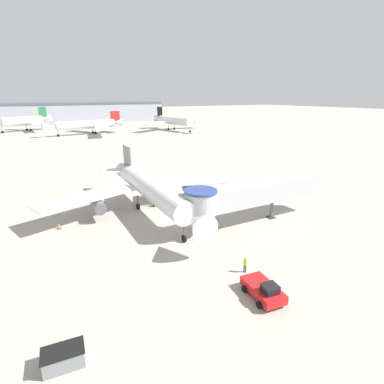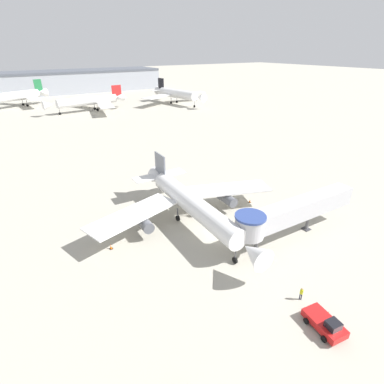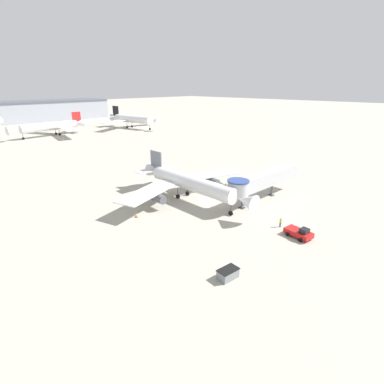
{
  "view_description": "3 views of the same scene",
  "coord_description": "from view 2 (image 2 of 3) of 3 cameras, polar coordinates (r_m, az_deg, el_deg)",
  "views": [
    {
      "loc": [
        -17.87,
        -35.5,
        16.94
      ],
      "look_at": [
        2.14,
        -1.47,
        4.15
      ],
      "focal_mm": 28.0,
      "sensor_mm": 36.0,
      "label": 1
    },
    {
      "loc": [
        -23.68,
        -30.0,
        25.46
      ],
      "look_at": [
        -0.55,
        5.91,
        4.68
      ],
      "focal_mm": 28.0,
      "sensor_mm": 36.0,
      "label": 2
    },
    {
      "loc": [
        -42.81,
        -36.82,
        22.66
      ],
      "look_at": [
        -4.39,
        0.84,
        3.18
      ],
      "focal_mm": 28.0,
      "sensor_mm": 36.0,
      "label": 3
    }
  ],
  "objects": [
    {
      "name": "ground_plane",
      "position": [
        45.92,
        4.62,
        -7.82
      ],
      "size": [
        800.0,
        800.0,
        0.0
      ],
      "primitive_type": "plane",
      "color": "#A8A393"
    },
    {
      "name": "main_airplane",
      "position": [
        46.32,
        -0.24,
        -2.2
      ],
      "size": [
        32.52,
        29.73,
        8.47
      ],
      "rotation": [
        0.0,
        0.0,
        -0.04
      ],
      "color": "white",
      "rests_on": "ground_plane"
    },
    {
      "name": "jet_bridge",
      "position": [
        44.72,
        18.11,
        -3.7
      ],
      "size": [
        21.75,
        4.09,
        5.99
      ],
      "rotation": [
        0.0,
        0.0,
        -0.04
      ],
      "color": "#B7B7BC",
      "rests_on": "ground_plane"
    },
    {
      "name": "pushback_tug_red",
      "position": [
        34.98,
        24.04,
        -21.89
      ],
      "size": [
        2.91,
        4.44,
        1.79
      ],
      "rotation": [
        0.0,
        0.0,
        -0.14
      ],
      "color": "red",
      "rests_on": "ground_plane"
    },
    {
      "name": "traffic_cone_starboard_wing",
      "position": [
        55.22,
        10.96,
        -1.65
      ],
      "size": [
        0.4,
        0.4,
        0.67
      ],
      "color": "black",
      "rests_on": "ground_plane"
    },
    {
      "name": "traffic_cone_port_wing",
      "position": [
        43.86,
        -15.19,
        -10.01
      ],
      "size": [
        0.46,
        0.46,
        0.76
      ],
      "color": "black",
      "rests_on": "ground_plane"
    },
    {
      "name": "traffic_cone_apron_front",
      "position": [
        36.61,
        24.52,
        -20.37
      ],
      "size": [
        0.43,
        0.43,
        0.71
      ],
      "color": "black",
      "rests_on": "ground_plane"
    },
    {
      "name": "ground_crew_marshaller",
      "position": [
        36.94,
        20.11,
        -17.59
      ],
      "size": [
        0.29,
        0.36,
        1.65
      ],
      "rotation": [
        0.0,
        0.0,
        5.12
      ],
      "color": "#1E2338",
      "rests_on": "ground_plane"
    },
    {
      "name": "background_jet_red_tail",
      "position": [
        142.55,
        -18.89,
        16.12
      ],
      "size": [
        35.28,
        37.89,
        9.9
      ],
      "rotation": [
        0.0,
        0.0,
        -1.46
      ],
      "color": "white",
      "rests_on": "ground_plane"
    },
    {
      "name": "background_jet_green_tail",
      "position": [
        166.53,
        -30.07,
        15.59
      ],
      "size": [
        29.03,
        27.43,
        11.39
      ],
      "rotation": [
        0.0,
        0.0,
        -1.18
      ],
      "color": "white",
      "rests_on": "ground_plane"
    },
    {
      "name": "background_jet_black_tail",
      "position": [
        153.49,
        -2.92,
        18.2
      ],
      "size": [
        37.25,
        35.2,
        11.14
      ],
      "rotation": [
        0.0,
        0.0,
        0.16
      ],
      "color": "white",
      "rests_on": "ground_plane"
    },
    {
      "name": "terminal_building",
      "position": [
        206.22,
        -30.89,
        17.19
      ],
      "size": [
        170.99,
        26.53,
        12.6
      ],
      "color": "#999EA8",
      "rests_on": "ground_plane"
    }
  ]
}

